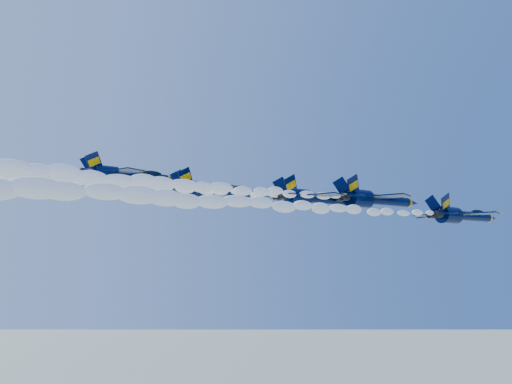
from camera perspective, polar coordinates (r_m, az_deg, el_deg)
jet_lead at (r=83.02m, az=22.46°, el=-2.49°), size 16.59×13.61×6.16m
smoke_trail_jet_lead at (r=54.44m, az=-1.22°, el=-1.23°), size 65.28×2.25×2.02m
jet_second at (r=87.31m, az=13.49°, el=-0.81°), size 19.71×16.17×7.32m
smoke_trail_jet_second at (r=63.40m, az=-12.37°, el=1.16°), size 65.28×2.67×2.40m
jet_third at (r=81.11m, az=6.72°, el=-0.68°), size 17.62×14.45×6.55m
smoke_trail_jet_third at (r=62.75m, az=-22.22°, el=1.37°), size 65.28×2.39×2.15m
jet_fourth at (r=86.07m, az=-4.94°, el=0.26°), size 17.80×14.61×6.62m
jet_fifth at (r=88.93m, az=-14.61°, el=1.89°), size 18.16×14.89×6.75m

